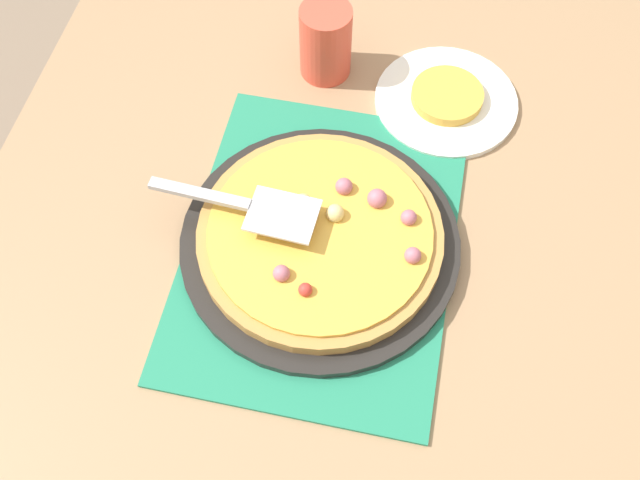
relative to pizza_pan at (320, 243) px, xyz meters
name	(u,v)px	position (x,y,z in m)	size (l,w,h in m)	color
ground_plane	(320,407)	(0.00, 0.00, -0.76)	(8.00, 8.00, 0.00)	#84705B
dining_table	(320,283)	(0.00, 0.00, -0.12)	(1.40, 1.00, 0.75)	#9E7A56
placemat	(320,246)	(0.00, 0.00, -0.01)	(0.48, 0.36, 0.01)	#237F5B
pizza_pan	(320,243)	(0.00, 0.00, 0.00)	(0.38, 0.38, 0.01)	black
pizza	(321,235)	(0.00, 0.00, 0.02)	(0.33, 0.33, 0.05)	#B78442
plate_near_left	(446,101)	(-0.29, 0.14, -0.01)	(0.22, 0.22, 0.01)	white
served_slice_left	(447,96)	(-0.29, 0.14, 0.01)	(0.11, 0.11, 0.02)	gold
cup_near	(326,42)	(-0.32, -0.06, 0.05)	(0.08, 0.08, 0.12)	#E04C38
pizza_server	(248,205)	(-0.01, -0.10, 0.06)	(0.08, 0.23, 0.01)	silver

